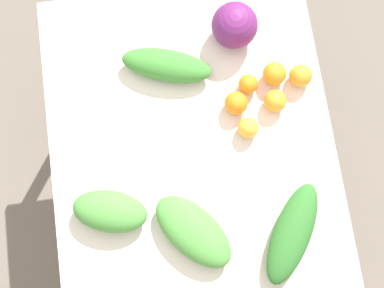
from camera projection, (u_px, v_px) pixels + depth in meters
The scene contains 13 objects.
ground_plane at pixel (192, 180), 2.58m from camera, with size 8.00×8.00×0.00m, color #70665B.
dining_table at pixel (192, 152), 1.93m from camera, with size 1.21×0.97×0.77m.
cabbage_purple at pixel (235, 25), 1.84m from camera, with size 0.16×0.16×0.16m, color #6B2366.
greens_bunch_chard at pixel (166, 65), 1.84m from camera, with size 0.32×0.11×0.09m, color #3D8433.
greens_bunch_dandelion at pixel (193, 231), 1.72m from camera, with size 0.30×0.15×0.09m, color #4C933D.
greens_bunch_scallion at pixel (110, 211), 1.73m from camera, with size 0.24×0.14×0.10m, color #4C933D.
greens_bunch_kale at pixel (292, 233), 1.72m from camera, with size 0.35×0.12×0.08m, color #2D6B28.
orange_0 at pixel (275, 101), 1.82m from camera, with size 0.08×0.08×0.08m, color orange.
orange_1 at pixel (248, 84), 1.84m from camera, with size 0.07×0.07×0.07m, color orange.
orange_2 at pixel (274, 74), 1.84m from camera, with size 0.08×0.08×0.08m, color orange.
orange_3 at pixel (248, 128), 1.80m from camera, with size 0.07×0.07×0.07m, color #F9A833.
orange_4 at pixel (236, 103), 1.82m from camera, with size 0.08×0.08×0.08m, color orange.
orange_5 at pixel (301, 76), 1.84m from camera, with size 0.08×0.08×0.08m, color orange.
Camera 1 is at (-0.39, 0.05, 2.56)m, focal length 50.00 mm.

